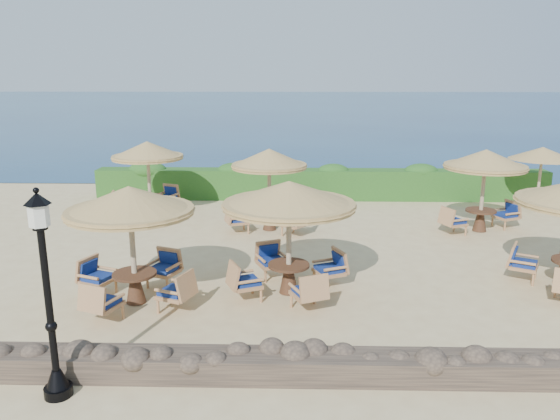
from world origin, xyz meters
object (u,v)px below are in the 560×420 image
object	(u,v)px
cafe_set_1	(289,215)
cafe_set_5	(485,171)
cafe_set_4	(269,175)
cafe_set_3	(148,165)
extra_parasol	(542,154)
cafe_set_0	(131,224)
lamp_post	(49,305)

from	to	relation	value
cafe_set_1	cafe_set_5	bearing A→B (deg)	40.60
cafe_set_4	cafe_set_5	size ratio (longest dim) A/B	0.96
cafe_set_1	cafe_set_3	distance (m)	8.61
cafe_set_3	cafe_set_5	xyz separation A→B (m)	(11.14, -1.75, 0.13)
extra_parasol	cafe_set_5	xyz separation A→B (m)	(-2.87, -2.49, -0.20)
cafe_set_5	cafe_set_0	bearing A→B (deg)	-148.21
cafe_set_5	lamp_post	bearing A→B (deg)	-135.66
lamp_post	cafe_set_3	bearing A→B (deg)	97.13
lamp_post	cafe_set_0	distance (m)	3.63
lamp_post	cafe_set_0	world-z (taller)	lamp_post
lamp_post	cafe_set_1	bearing A→B (deg)	49.73
cafe_set_1	cafe_set_4	bearing A→B (deg)	97.39
cafe_set_1	cafe_set_5	xyz separation A→B (m)	(6.12, 5.24, 0.08)
lamp_post	cafe_set_0	xyz separation A→B (m)	(0.22, 3.61, 0.26)
cafe_set_1	lamp_post	bearing A→B (deg)	-130.27
extra_parasol	cafe_set_4	world-z (taller)	cafe_set_4
lamp_post	cafe_set_1	size ratio (longest dim) A/B	1.09
extra_parasol	cafe_set_4	xyz separation A→B (m)	(-9.66, -2.50, -0.36)
cafe_set_3	cafe_set_1	bearing A→B (deg)	-54.29
lamp_post	cafe_set_0	bearing A→B (deg)	86.50
extra_parasol	cafe_set_5	size ratio (longest dim) A/B	0.84
lamp_post	cafe_set_1	world-z (taller)	lamp_post
lamp_post	cafe_set_5	bearing A→B (deg)	44.34
extra_parasol	cafe_set_0	distance (m)	14.96
lamp_post	extra_parasol	size ratio (longest dim) A/B	1.38
cafe_set_1	cafe_set_5	size ratio (longest dim) A/B	1.07
extra_parasol	cafe_set_5	world-z (taller)	cafe_set_5
lamp_post	cafe_set_5	world-z (taller)	lamp_post
extra_parasol	cafe_set_3	world-z (taller)	cafe_set_3
lamp_post	cafe_set_4	world-z (taller)	lamp_post
extra_parasol	cafe_set_1	world-z (taller)	cafe_set_1
extra_parasol	cafe_set_4	bearing A→B (deg)	-165.49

